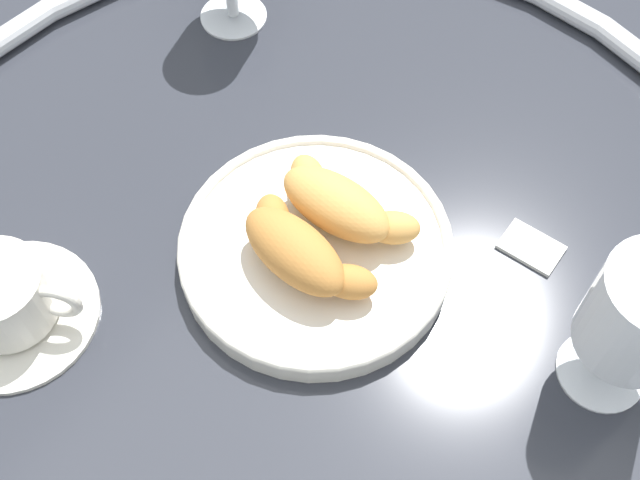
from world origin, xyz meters
TOP-DOWN VIEW (x-y plane):
  - ground_plane at (0.00, 0.00)m, footprint 2.20×2.20m
  - table_chrome_rim at (0.00, 0.00)m, footprint 0.81×0.81m
  - pastry_plate at (0.00, 0.01)m, footprint 0.23×0.23m
  - croissant_large at (0.00, -0.02)m, footprint 0.14×0.08m
  - croissant_small at (0.00, 0.04)m, footprint 0.14×0.06m
  - coffee_cup_near at (-0.16, -0.18)m, footprint 0.14×0.14m
  - sugar_packet at (0.14, 0.12)m, footprint 0.05×0.03m

SIDE VIEW (x-z plane):
  - ground_plane at x=0.00m, z-range 0.00..0.00m
  - sugar_packet at x=0.14m, z-range 0.00..0.01m
  - table_chrome_rim at x=0.00m, z-range 0.00..0.02m
  - pastry_plate at x=0.00m, z-range 0.00..0.03m
  - coffee_cup_near at x=-0.16m, z-range 0.00..0.06m
  - croissant_large at x=0.00m, z-range 0.02..0.06m
  - croissant_small at x=0.00m, z-range 0.02..0.06m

